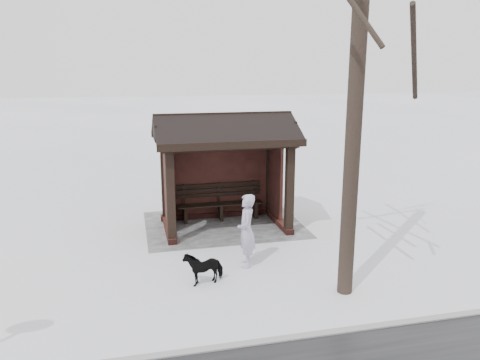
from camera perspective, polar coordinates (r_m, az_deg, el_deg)
name	(u,v)px	position (r m, az deg, el deg)	size (l,w,h in m)	color
ground	(225,227)	(12.73, -1.85, -5.76)	(120.00, 120.00, 0.00)	white
kerb	(293,338)	(7.91, 6.54, -18.60)	(120.00, 0.15, 0.06)	gray
trampled_patch	(223,224)	(12.91, -2.03, -5.44)	(4.20, 3.20, 0.02)	#98999E
bus_shelter	(223,147)	(12.33, -2.07, 4.02)	(3.60, 2.40, 3.09)	#3C1915
pedestrian	(246,231)	(10.08, 0.79, -6.19)	(0.59, 0.38, 1.61)	#ACA3BF
dog	(204,267)	(9.53, -4.46, -10.51)	(0.35, 0.77, 0.65)	black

